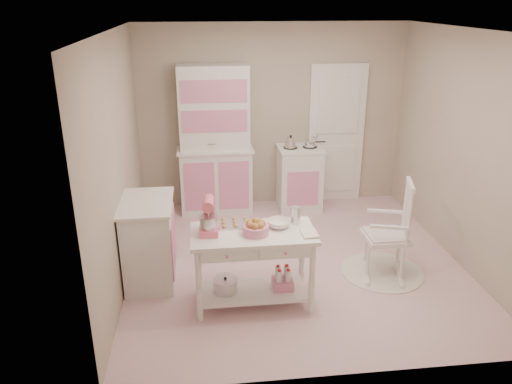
# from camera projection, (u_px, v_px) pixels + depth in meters

# --- Properties ---
(room_shell) EXTENTS (3.84, 3.84, 2.62)m
(room_shell) POSITION_uv_depth(u_px,v_px,m) (299.00, 125.00, 5.26)
(room_shell) COLOR pink
(room_shell) RESTS_ON ground
(door) EXTENTS (0.82, 0.05, 2.04)m
(door) POSITION_uv_depth(u_px,v_px,m) (336.00, 134.00, 7.32)
(door) COLOR white
(door) RESTS_ON ground
(hutch) EXTENTS (1.06, 0.50, 2.08)m
(hutch) POSITION_uv_depth(u_px,v_px,m) (215.00, 141.00, 6.93)
(hutch) COLOR white
(hutch) RESTS_ON ground
(stove) EXTENTS (0.62, 0.57, 0.92)m
(stove) POSITION_uv_depth(u_px,v_px,m) (299.00, 178.00, 7.23)
(stove) COLOR white
(stove) RESTS_ON ground
(base_cabinet) EXTENTS (0.54, 0.84, 0.92)m
(base_cabinet) POSITION_uv_depth(u_px,v_px,m) (149.00, 241.00, 5.35)
(base_cabinet) COLOR white
(base_cabinet) RESTS_ON ground
(lace_rug) EXTENTS (0.92, 0.92, 0.01)m
(lace_rug) POSITION_uv_depth(u_px,v_px,m) (382.00, 272.00, 5.64)
(lace_rug) COLOR white
(lace_rug) RESTS_ON ground
(rocking_chair) EXTENTS (0.65, 0.82, 1.10)m
(rocking_chair) POSITION_uv_depth(u_px,v_px,m) (386.00, 228.00, 5.45)
(rocking_chair) COLOR white
(rocking_chair) RESTS_ON ground
(work_table) EXTENTS (1.20, 0.60, 0.80)m
(work_table) POSITION_uv_depth(u_px,v_px,m) (253.00, 268.00, 4.94)
(work_table) COLOR white
(work_table) RESTS_ON ground
(stand_mixer) EXTENTS (0.22, 0.29, 0.34)m
(stand_mixer) POSITION_uv_depth(u_px,v_px,m) (209.00, 217.00, 4.70)
(stand_mixer) COLOR #FD6B8A
(stand_mixer) RESTS_ON work_table
(cookie_tray) EXTENTS (0.34, 0.24, 0.02)m
(cookie_tray) POSITION_uv_depth(u_px,v_px,m) (236.00, 224.00, 4.94)
(cookie_tray) COLOR silver
(cookie_tray) RESTS_ON work_table
(bread_basket) EXTENTS (0.25, 0.25, 0.09)m
(bread_basket) POSITION_uv_depth(u_px,v_px,m) (256.00, 230.00, 4.73)
(bread_basket) COLOR pink
(bread_basket) RESTS_ON work_table
(mixing_bowl) EXTENTS (0.23, 0.23, 0.07)m
(mixing_bowl) POSITION_uv_depth(u_px,v_px,m) (279.00, 224.00, 4.88)
(mixing_bowl) COLOR white
(mixing_bowl) RESTS_ON work_table
(metal_pitcher) EXTENTS (0.10, 0.10, 0.17)m
(metal_pitcher) POSITION_uv_depth(u_px,v_px,m) (295.00, 215.00, 4.96)
(metal_pitcher) COLOR silver
(metal_pitcher) RESTS_ON work_table
(recipe_book) EXTENTS (0.16, 0.21, 0.02)m
(recipe_book) POSITION_uv_depth(u_px,v_px,m) (302.00, 234.00, 4.73)
(recipe_book) COLOR white
(recipe_book) RESTS_ON work_table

